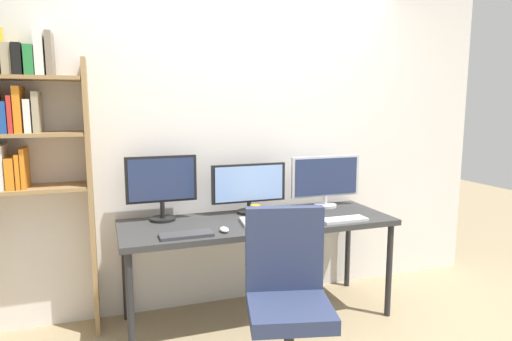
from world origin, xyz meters
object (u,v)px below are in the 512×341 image
object	(u,v)px
desk	(258,227)
monitor_center	(249,186)
keyboard_right	(344,220)
laptop_closed	(264,221)
monitor_left	(162,184)
bookshelf	(9,137)
keyboard_left	(186,235)
computer_mouse	(224,230)
coffee_mug	(256,211)
monitor_right	(326,179)
office_chair	(287,317)

from	to	relation	value
desk	monitor_center	xyz separation A→B (m)	(0.00, 0.21, 0.26)
keyboard_right	laptop_closed	world-z (taller)	laptop_closed
monitor_left	bookshelf	bearing A→B (deg)	178.93
desk	keyboard_left	bearing A→B (deg)	-157.67
bookshelf	keyboard_left	world-z (taller)	bookshelf
keyboard_right	computer_mouse	xyz separation A→B (m)	(-0.87, 0.02, 0.01)
laptop_closed	computer_mouse	bearing A→B (deg)	-151.92
desk	monitor_center	distance (m)	0.34
bookshelf	computer_mouse	size ratio (longest dim) A/B	21.16
coffee_mug	computer_mouse	bearing A→B (deg)	-137.15
laptop_closed	monitor_right	bearing A→B (deg)	32.23
monitor_right	laptop_closed	world-z (taller)	monitor_right
office_chair	coffee_mug	world-z (taller)	office_chair
coffee_mug	monitor_left	bearing A→B (deg)	168.90
laptop_closed	coffee_mug	size ratio (longest dim) A/B	3.02
monitor_center	keyboard_right	world-z (taller)	monitor_center
monitor_right	laptop_closed	bearing A→B (deg)	-154.68
monitor_left	coffee_mug	xyz separation A→B (m)	(0.66, -0.13, -0.22)
bookshelf	keyboard_left	bearing A→B (deg)	-24.22
monitor_center	coffee_mug	xyz separation A→B (m)	(0.01, -0.13, -0.16)
office_chair	monitor_right	size ratio (longest dim) A/B	1.68
bookshelf	monitor_left	size ratio (longest dim) A/B	4.11
office_chair	computer_mouse	world-z (taller)	office_chair
bookshelf	keyboard_left	xyz separation A→B (m)	(1.02, -0.46, -0.60)
office_chair	monitor_left	bearing A→B (deg)	117.90
bookshelf	monitor_left	bearing A→B (deg)	-1.07
keyboard_left	desk	bearing A→B (deg)	22.33
keyboard_right	computer_mouse	distance (m)	0.87
monitor_left	computer_mouse	xyz separation A→B (m)	(0.34, -0.43, -0.25)
keyboard_left	monitor_left	bearing A→B (deg)	101.17
bookshelf	laptop_closed	distance (m)	1.73
keyboard_left	laptop_closed	distance (m)	0.59
computer_mouse	laptop_closed	world-z (taller)	computer_mouse
bookshelf	monitor_center	world-z (taller)	bookshelf
monitor_left	coffee_mug	distance (m)	0.70
desk	office_chair	bearing A→B (deg)	-98.00
desk	monitor_right	bearing A→B (deg)	18.16
keyboard_left	keyboard_right	xyz separation A→B (m)	(1.12, 0.00, 0.00)
office_chair	keyboard_left	distance (m)	0.80
desk	monitor_left	size ratio (longest dim) A/B	3.91
computer_mouse	desk	bearing A→B (deg)	34.50
computer_mouse	coffee_mug	size ratio (longest dim) A/B	0.91
office_chair	monitor_center	size ratio (longest dim) A/B	1.72
desk	computer_mouse	size ratio (longest dim) A/B	20.15
desk	coffee_mug	distance (m)	0.13
office_chair	keyboard_right	world-z (taller)	office_chair
monitor_center	monitor_right	distance (m)	0.65
monitor_right	coffee_mug	size ratio (longest dim) A/B	5.57
desk	office_chair	xyz separation A→B (m)	(-0.11, -0.80, -0.28)
bookshelf	keyboard_right	bearing A→B (deg)	-12.12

